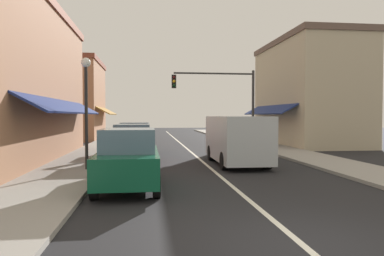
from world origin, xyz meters
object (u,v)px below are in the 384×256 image
at_px(parked_car_nearest_left, 128,159).
at_px(parked_car_second_left, 132,144).
at_px(van_in_lane, 236,138).
at_px(traffic_signal_mast_arm, 224,93).
at_px(parked_car_third_left, 135,138).
at_px(street_lamp_left_near, 86,94).

relative_size(parked_car_nearest_left, parked_car_second_left, 1.00).
xyz_separation_m(van_in_lane, traffic_signal_mast_arm, (1.35, 8.96, 2.54)).
xyz_separation_m(parked_car_second_left, traffic_signal_mast_arm, (5.92, 8.09, 2.81)).
bearing_deg(parked_car_nearest_left, traffic_signal_mast_arm, 67.31).
relative_size(parked_car_third_left, street_lamp_left_near, 0.96).
height_order(parked_car_third_left, van_in_lane, van_in_lane).
bearing_deg(van_in_lane, parked_car_second_left, 169.60).
height_order(traffic_signal_mast_arm, street_lamp_left_near, traffic_signal_mast_arm).
height_order(parked_car_second_left, parked_car_third_left, same).
height_order(parked_car_nearest_left, parked_car_second_left, same).
bearing_deg(traffic_signal_mast_arm, parked_car_second_left, -126.22).
xyz_separation_m(parked_car_nearest_left, traffic_signal_mast_arm, (5.81, 13.75, 2.81)).
xyz_separation_m(parked_car_nearest_left, parked_car_second_left, (-0.11, 5.66, 0.00)).
xyz_separation_m(parked_car_nearest_left, street_lamp_left_near, (-1.73, 3.29, 2.08)).
xyz_separation_m(parked_car_third_left, traffic_signal_mast_arm, (5.92, 3.99, 2.81)).
distance_m(van_in_lane, street_lamp_left_near, 6.62).
relative_size(parked_car_second_left, parked_car_third_left, 0.99).
bearing_deg(parked_car_third_left, parked_car_nearest_left, -87.69).
height_order(van_in_lane, street_lamp_left_near, street_lamp_left_near).
height_order(parked_car_second_left, street_lamp_left_near, street_lamp_left_near).
relative_size(van_in_lane, traffic_signal_mast_arm, 0.89).
bearing_deg(traffic_signal_mast_arm, street_lamp_left_near, -125.79).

